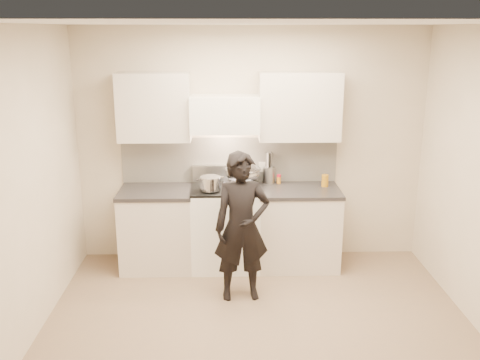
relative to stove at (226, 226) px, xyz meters
name	(u,v)px	position (x,y,z in m)	size (l,w,h in m)	color
ground_plane	(259,330)	(0.30, -1.42, -0.47)	(4.00, 4.00, 0.00)	#80664C
room_shell	(252,151)	(0.24, -1.05, 1.12)	(4.04, 3.54, 2.70)	beige
stove	(226,226)	(0.00, 0.00, 0.00)	(0.76, 0.65, 0.96)	white
counter_right	(298,227)	(0.83, 0.00, -0.01)	(0.92, 0.67, 0.92)	beige
counter_left	(157,228)	(-0.78, 0.00, -0.01)	(0.82, 0.67, 0.92)	beige
wok	(243,173)	(0.20, 0.14, 0.60)	(0.42, 0.51, 0.33)	silver
stock_pot	(210,183)	(-0.17, -0.14, 0.56)	(0.30, 0.29, 0.15)	silver
utensil_crock	(269,174)	(0.50, 0.25, 0.56)	(0.14, 0.14, 0.37)	#A9A9A9
spice_jar	(279,179)	(0.62, 0.22, 0.50)	(0.05, 0.05, 0.11)	orange
oil_glass	(325,181)	(1.14, 0.09, 0.51)	(0.08, 0.08, 0.14)	#B27613
person	(242,227)	(0.16, -0.78, 0.29)	(0.56, 0.37, 1.52)	black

